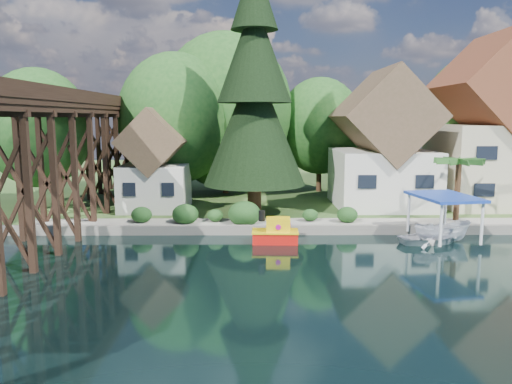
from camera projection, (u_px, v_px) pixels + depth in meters
ground at (322, 272)px, 24.81m from camera, size 140.00×140.00×0.00m
bank at (282, 181)px, 58.39m from camera, size 140.00×52.00×0.50m
seawall at (366, 230)px, 32.70m from camera, size 60.00×0.40×0.62m
promenade at (391, 222)px, 33.97m from camera, size 50.00×2.60×0.06m
trestle_bridge at (37, 157)px, 29.00m from camera, size 4.12×44.18×9.30m
house_left at (383, 149)px, 39.92m from camera, size 7.64×8.64×11.02m
house_center at (493, 132)px, 40.30m from camera, size 8.65×9.18×13.89m
shed at (155, 167)px, 38.49m from camera, size 5.09×5.40×7.85m
bg_trees at (302, 121)px, 44.75m from camera, size 49.90×13.30×10.57m
shrubs at (236, 213)px, 33.74m from camera, size 15.76×2.47×1.70m
conifer at (254, 94)px, 35.65m from camera, size 7.41×7.41×18.25m
palm_tree at (459, 163)px, 34.02m from camera, size 3.85×3.85×4.61m
tugboat at (276, 233)px, 30.51m from camera, size 2.87×1.64×2.05m
boat_white_a at (431, 236)px, 30.45m from camera, size 4.43×3.55×0.82m
boat_canopy at (443, 222)px, 30.51m from camera, size 3.85×4.98×2.93m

